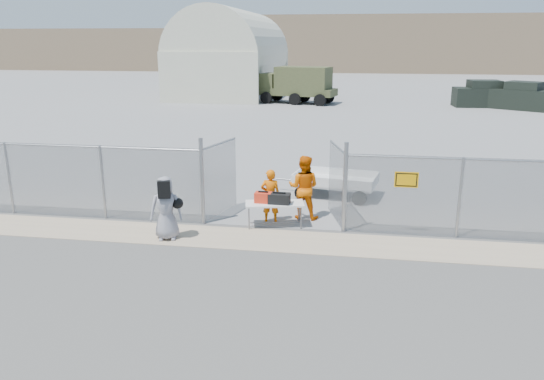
% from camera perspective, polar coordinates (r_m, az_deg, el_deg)
% --- Properties ---
extents(ground, '(160.00, 160.00, 0.00)m').
position_cam_1_polar(ground, '(13.17, -1.40, -6.96)').
color(ground, '#4B4B4B').
extents(tarmac_inside, '(160.00, 80.00, 0.01)m').
position_cam_1_polar(tarmac_inside, '(54.22, 6.87, 10.32)').
color(tarmac_inside, gray).
rests_on(tarmac_inside, ground).
extents(dirt_strip, '(44.00, 1.60, 0.01)m').
position_cam_1_polar(dirt_strip, '(14.08, -0.65, -5.38)').
color(dirt_strip, tan).
rests_on(dirt_strip, ground).
extents(distant_hills, '(140.00, 6.00, 9.00)m').
position_cam_1_polar(distant_hills, '(89.98, 11.33, 15.15)').
color(distant_hills, '#7F684F').
rests_on(distant_hills, ground).
extents(chain_link_fence, '(40.00, 0.20, 2.20)m').
position_cam_1_polar(chain_link_fence, '(14.67, -0.00, 0.00)').
color(chain_link_fence, gray).
rests_on(chain_link_fence, ground).
extents(quonset_hangar, '(9.00, 18.00, 8.00)m').
position_cam_1_polar(quonset_hangar, '(53.37, -4.23, 14.60)').
color(quonset_hangar, beige).
rests_on(quonset_hangar, ground).
extents(folding_table, '(1.74, 1.01, 0.69)m').
position_cam_1_polar(folding_table, '(15.00, 0.28, -2.65)').
color(folding_table, white).
rests_on(folding_table, ground).
extents(orange_bag, '(0.48, 0.33, 0.29)m').
position_cam_1_polar(orange_bag, '(14.89, -0.95, -0.80)').
color(orange_bag, red).
rests_on(orange_bag, folding_table).
extents(black_duffel, '(0.61, 0.37, 0.29)m').
position_cam_1_polar(black_duffel, '(14.79, 0.79, -0.92)').
color(black_duffel, black).
rests_on(black_duffel, folding_table).
extents(security_worker_left, '(0.59, 0.40, 1.57)m').
position_cam_1_polar(security_worker_left, '(15.23, -0.17, -0.63)').
color(security_worker_left, '#E56304').
rests_on(security_worker_left, ground).
extents(security_worker_right, '(1.00, 0.82, 1.90)m').
position_cam_1_polar(security_worker_right, '(15.53, 3.43, 0.29)').
color(security_worker_right, '#E56304').
rests_on(security_worker_right, ground).
extents(visitor, '(0.95, 0.74, 1.71)m').
position_cam_1_polar(visitor, '(14.17, -11.33, -1.93)').
color(visitor, gray).
rests_on(visitor, ground).
extents(utility_trailer, '(3.78, 2.42, 0.85)m').
position_cam_1_polar(utility_trailer, '(17.99, 6.85, 0.65)').
color(utility_trailer, white).
rests_on(utility_trailer, ground).
extents(military_truck, '(6.64, 3.68, 3.00)m').
position_cam_1_polar(military_truck, '(44.79, 2.78, 11.19)').
color(military_truck, '#444929').
rests_on(military_truck, ground).
extents(parked_vehicle_near, '(4.61, 2.32, 2.03)m').
position_cam_1_polar(parked_vehicle_near, '(45.54, 21.79, 9.57)').
color(parked_vehicle_near, black).
rests_on(parked_vehicle_near, ground).
extents(parked_vehicle_mid, '(4.91, 4.16, 2.05)m').
position_cam_1_polar(parked_vehicle_mid, '(44.86, 25.39, 9.11)').
color(parked_vehicle_mid, black).
rests_on(parked_vehicle_mid, ground).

